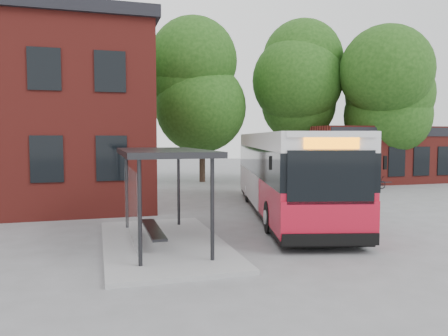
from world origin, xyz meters
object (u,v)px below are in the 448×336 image
object	(u,v)px
bicycle_4	(357,182)
bicycle_5	(356,179)
bicycle_1	(327,180)
city_bus	(286,174)
bicycle_3	(349,181)
bicycle_0	(336,185)
bicycle_6	(376,183)
bus_shelter	(163,197)

from	to	relation	value
bicycle_4	bicycle_5	bearing A→B (deg)	-42.99
bicycle_1	bicycle_5	size ratio (longest dim) A/B	1.01
city_bus	bicycle_5	distance (m)	11.23
bicycle_1	bicycle_3	bearing A→B (deg)	-149.18
bicycle_0	bicycle_3	xyz separation A→B (m)	(1.24, 0.57, 0.13)
city_bus	bicycle_1	xyz separation A→B (m)	(6.40, 7.75, -1.15)
bicycle_3	bicycle_6	distance (m)	1.72
bus_shelter	bicycle_5	distance (m)	18.24
city_bus	bicycle_0	world-z (taller)	city_bus
bus_shelter	bicycle_6	world-z (taller)	bus_shelter
bicycle_0	bicycle_4	size ratio (longest dim) A/B	0.91
bus_shelter	bicycle_0	xyz separation A→B (m)	(11.83, 10.15, -1.05)
bus_shelter	bicycle_0	bearing A→B (deg)	40.65
bicycle_4	bicycle_3	bearing A→B (deg)	90.45
bus_shelter	city_bus	distance (m)	7.09
bicycle_6	bicycle_4	bearing A→B (deg)	49.29
bicycle_0	bicycle_3	size ratio (longest dim) A/B	0.87
bus_shelter	bicycle_5	bearing A→B (deg)	39.28
bicycle_3	bicycle_5	xyz separation A→B (m)	(1.03, 0.81, 0.01)
bus_shelter	bicycle_3	world-z (taller)	bus_shelter
bicycle_6	bus_shelter	bearing A→B (deg)	116.43
bicycle_5	bicycle_6	size ratio (longest dim) A/B	1.17
bicycle_0	bicycle_5	xyz separation A→B (m)	(2.28, 1.38, 0.14)
city_bus	bicycle_1	size ratio (longest dim) A/B	7.38
city_bus	bicycle_3	world-z (taller)	city_bus
bus_shelter	bicycle_1	world-z (taller)	bus_shelter
bus_shelter	bicycle_6	size ratio (longest dim) A/B	4.56
bicycle_4	bicycle_6	distance (m)	1.13
bicycle_3	bicycle_6	bearing A→B (deg)	-92.00
bicycle_4	bicycle_1	bearing A→B (deg)	45.26
bicycle_1	bicycle_6	distance (m)	2.94
bicycle_0	bicycle_5	bearing A→B (deg)	-46.82
bicycle_5	bicycle_4	bearing A→B (deg)	139.56
city_bus	bicycle_4	size ratio (longest dim) A/B	8.02
city_bus	bicycle_6	world-z (taller)	city_bus
bicycle_1	bicycle_5	xyz separation A→B (m)	(1.89, -0.27, -0.01)
bicycle_6	bicycle_5	bearing A→B (deg)	19.53
bicycle_4	bicycle_0	bearing A→B (deg)	95.77
bus_shelter	bicycle_0	world-z (taller)	bus_shelter
bicycle_3	bicycle_4	bearing A→B (deg)	-62.72
bus_shelter	bicycle_6	bearing A→B (deg)	35.02
bus_shelter	bicycle_1	distance (m)	17.01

